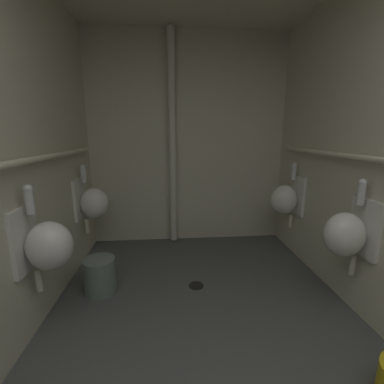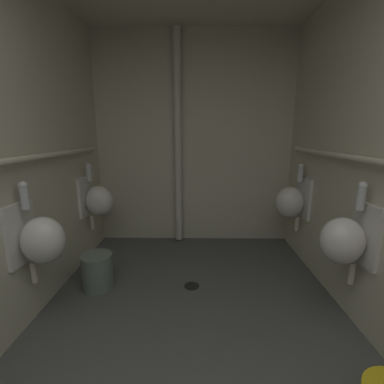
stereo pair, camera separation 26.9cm
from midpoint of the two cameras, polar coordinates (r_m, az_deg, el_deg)
floor at (r=2.25m, az=-1.19°, el=-27.26°), size 2.57×3.41×0.08m
wall_left at (r=2.07m, az=-38.91°, el=7.04°), size 0.06×3.41×2.60m
wall_back at (r=3.40m, az=-3.21°, el=10.88°), size 2.57×0.06×2.60m
urinal_left_mid at (r=2.11m, az=-32.43°, el=-9.71°), size 0.32×0.30×0.76m
urinal_left_far at (r=3.08m, az=-23.19°, el=-2.15°), size 0.32×0.30×0.76m
urinal_right_mid at (r=2.24m, az=27.74°, el=-7.98°), size 0.32×0.30×0.76m
urinal_right_far at (r=3.13m, az=17.43°, el=-1.46°), size 0.32×0.30×0.76m
supply_pipe_left at (r=2.02m, az=-36.60°, el=5.06°), size 0.06×2.69×0.06m
supply_pipe_right at (r=2.14m, az=31.87°, el=5.92°), size 0.06×2.67×0.06m
standpipe_back_wall at (r=3.29m, az=-6.66°, el=10.76°), size 0.09×0.09×2.55m
floor_drain at (r=2.62m, az=-2.19°, el=-19.68°), size 0.14×0.14×0.01m
waste_bin at (r=2.63m, az=-22.29°, el=-16.56°), size 0.28×0.28×0.32m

